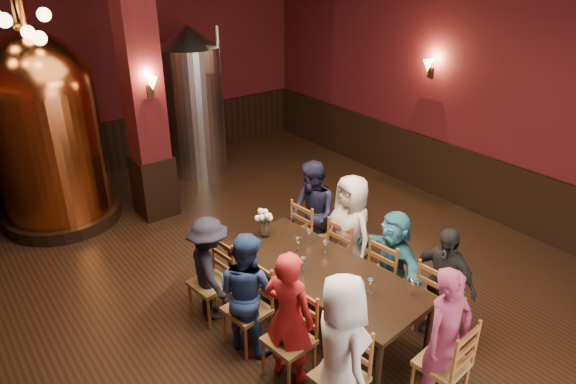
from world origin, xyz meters
TOP-DOWN VIEW (x-y plane):
  - room at (0.00, 0.00)m, footprint 10.00×10.02m
  - wainscot_right at (3.96, 0.00)m, footprint 0.08×9.90m
  - wainscot_back at (0.00, 4.96)m, footprint 7.90×0.08m
  - column at (-0.30, 2.80)m, footprint 0.58×0.58m
  - pendant_cluster at (-1.80, 2.90)m, footprint 0.90×0.90m
  - sconce_wall at (3.90, 0.80)m, footprint 0.20×0.20m
  - sconce_column at (-0.30, 2.50)m, footprint 0.20×0.20m
  - dining_table at (0.08, -0.97)m, footprint 1.26×2.50m
  - chair_0 at (-0.66, -2.06)m, footprint 0.51×0.51m
  - person_0 at (-0.66, -2.06)m, footprint 0.68×0.86m
  - chair_1 at (-0.73, -1.39)m, footprint 0.51×0.51m
  - person_1 at (-0.73, -1.39)m, footprint 0.54×0.64m
  - chair_2 at (-0.80, -0.74)m, footprint 0.51×0.51m
  - person_2 at (-0.80, -0.74)m, footprint 0.56×0.76m
  - chair_3 at (-0.88, -0.07)m, footprint 0.51×0.51m
  - person_3 at (-0.88, -0.07)m, footprint 0.63×0.92m
  - chair_4 at (1.03, -1.87)m, footprint 0.51×0.51m
  - person_4 at (1.03, -1.87)m, footprint 0.42×0.83m
  - chair_5 at (0.96, -1.21)m, footprint 0.51×0.51m
  - person_5 at (0.96, -1.21)m, footprint 0.53×1.23m
  - chair_6 at (0.89, -0.55)m, footprint 0.51×0.51m
  - person_6 at (0.89, -0.55)m, footprint 0.54×0.78m
  - chair_7 at (0.81, 0.12)m, footprint 0.51×0.51m
  - person_7 at (0.81, 0.12)m, footprint 0.54×0.80m
  - chair_8 at (0.25, -2.51)m, footprint 0.51×0.51m
  - person_8 at (0.25, -2.51)m, footprint 0.57×0.40m
  - copper_kettle at (-1.60, 3.49)m, footprint 1.79×1.79m
  - steel_vessel at (1.12, 4.01)m, footprint 1.48×1.48m
  - rose_vase at (-0.03, 0.02)m, footprint 0.22×0.22m
  - wine_glass_0 at (0.33, -0.41)m, footprint 0.07×0.07m
  - wine_glass_1 at (0.52, -1.87)m, footprint 0.07×0.07m
  - wine_glass_2 at (-0.12, -0.86)m, footprint 0.07×0.07m
  - wine_glass_3 at (0.10, -0.49)m, footprint 0.07×0.07m
  - wine_glass_4 at (0.18, -1.59)m, footprint 0.07×0.07m
  - wine_glass_5 at (0.31, -0.74)m, footprint 0.07×0.07m

SIDE VIEW (x-z plane):
  - chair_0 at x=-0.66m, z-range 0.00..0.92m
  - chair_1 at x=-0.73m, z-range 0.00..0.92m
  - chair_2 at x=-0.80m, z-range 0.00..0.92m
  - chair_3 at x=-0.88m, z-range 0.00..0.92m
  - chair_4 at x=1.03m, z-range 0.00..0.92m
  - chair_5 at x=0.96m, z-range 0.00..0.92m
  - chair_6 at x=0.89m, z-range 0.00..0.92m
  - chair_7 at x=0.81m, z-range 0.00..0.92m
  - chair_8 at x=0.25m, z-range 0.00..0.92m
  - wainscot_right at x=3.96m, z-range 0.00..1.00m
  - wainscot_back at x=0.00m, z-range 0.00..1.00m
  - person_5 at x=0.96m, z-range 0.00..1.29m
  - person_3 at x=-0.88m, z-range 0.00..1.31m
  - person_4 at x=1.03m, z-range 0.00..1.36m
  - dining_table at x=0.08m, z-range 0.31..1.06m
  - person_2 at x=-0.80m, z-range 0.00..1.40m
  - person_8 at x=0.25m, z-range 0.00..1.48m
  - person_1 at x=-0.73m, z-range 0.00..1.49m
  - person_7 at x=0.81m, z-range 0.00..1.49m
  - person_6 at x=0.89m, z-range 0.00..1.52m
  - person_0 at x=-0.66m, z-range 0.00..1.55m
  - wine_glass_0 at x=0.33m, z-range 0.75..0.92m
  - wine_glass_1 at x=0.52m, z-range 0.75..0.92m
  - wine_glass_2 at x=-0.12m, z-range 0.75..0.92m
  - wine_glass_3 at x=0.10m, z-range 0.75..0.92m
  - wine_glass_4 at x=0.18m, z-range 0.75..0.92m
  - wine_glass_5 at x=0.31m, z-range 0.75..0.92m
  - rose_vase at x=-0.03m, z-range 0.81..1.18m
  - steel_vessel at x=1.12m, z-range 0.00..2.77m
  - copper_kettle at x=-1.60m, z-range -0.57..3.62m
  - sconce_wall at x=3.90m, z-range 2.02..2.38m
  - sconce_column at x=-0.30m, z-range 2.02..2.38m
  - room at x=0.00m, z-range 0.00..4.50m
  - column at x=-0.30m, z-range 0.00..4.50m
  - pendant_cluster at x=-1.80m, z-range 2.25..3.95m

